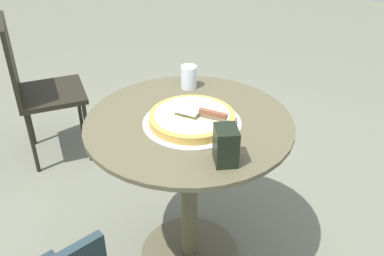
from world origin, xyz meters
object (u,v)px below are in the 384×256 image
napkin_dispenser (226,145)px  patio_chair_far (35,83)px  patio_table (189,166)px  pizza_server (201,111)px  pizza_on_tray (192,118)px  drinking_cup (189,77)px

napkin_dispenser → patio_chair_far: 1.54m
patio_table → patio_chair_far: patio_chair_far is taller
patio_table → pizza_server: pizza_server is taller
pizza_on_tray → patio_chair_far: (1.14, -0.52, -0.26)m
patio_table → drinking_cup: (0.09, -0.27, 0.27)m
napkin_dispenser → pizza_on_tray: bearing=-162.7°
drinking_cup → pizza_server: bearing=116.4°
drinking_cup → napkin_dispenser: bearing=120.8°
patio_table → patio_chair_far: (1.12, -0.51, -0.02)m
pizza_on_tray → drinking_cup: (0.11, -0.29, 0.03)m
drinking_cup → patio_chair_far: bearing=-12.8°
drinking_cup → patio_table: bearing=108.5°
pizza_on_tray → patio_chair_far: bearing=-24.6°
pizza_on_tray → pizza_server: bearing=167.9°
pizza_on_tray → pizza_server: 0.06m
patio_table → pizza_server: bearing=159.8°
napkin_dispenser → pizza_server: bearing=-168.0°
pizza_server → napkin_dispenser: 0.25m
pizza_server → drinking_cup: size_ratio=2.12×
pizza_on_tray → drinking_cup: 0.31m
drinking_cup → napkin_dispenser: size_ratio=0.78×
patio_table → pizza_server: size_ratio=3.82×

